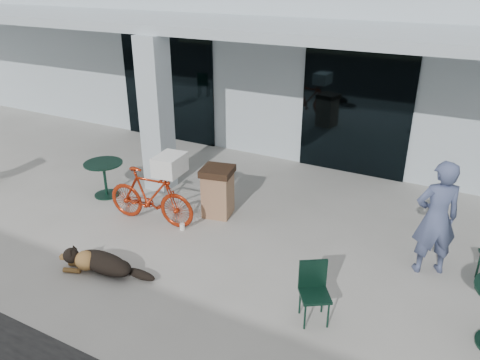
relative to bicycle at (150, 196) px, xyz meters
The scene contains 14 objects.
ground 1.32m from the bicycle, 53.83° to the right, with size 80.00×80.00×0.00m, color #A6A39C.
building 7.75m from the bicycle, 84.55° to the left, with size 22.00×7.00×4.50m, color #ADBAC4.
storefront_glass_left 4.78m from the bicycle, 121.83° to the left, with size 2.80×0.06×2.70m, color black.
storefront_glass_right 4.80m from the bicycle, 57.80° to the left, with size 2.40×0.06×2.70m, color black.
column 1.85m from the bicycle, 120.68° to the left, with size 0.50×0.50×3.12m, color #ADBAC4.
overhang 3.82m from the bicycle, 74.67° to the left, with size 22.00×2.80×0.18m, color #ADBAC4.
bicycle is the anchor object (origin of this frame).
laundry_basket 0.82m from the bicycle, ahead, with size 0.57×0.42×0.34m, color white.
dog 1.68m from the bicycle, 77.73° to the right, with size 1.14×0.38×0.38m, color black, non-canonical shape.
cup_near_dog 0.80m from the bicycle, ahead, with size 0.09×0.09×0.11m, color white.
cafe_table_near 1.58m from the bicycle, 163.74° to the left, with size 0.77×0.77×0.72m, color #113124, non-canonical shape.
cafe_chair_far_a 3.69m from the bicycle, 17.68° to the right, with size 0.37×0.41×0.83m, color #113124, non-canonical shape.
person 4.75m from the bicycle, ahead, with size 0.66×0.43×1.81m, color #465176.
trash_receptacle 1.23m from the bicycle, 41.73° to the left, with size 0.56×0.56×0.95m, color #92694C, non-canonical shape.
Camera 1 is at (4.25, -4.89, 4.21)m, focal length 35.00 mm.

